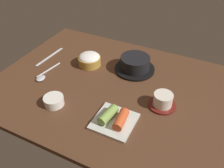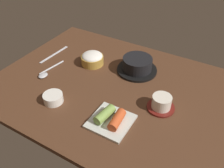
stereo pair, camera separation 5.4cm
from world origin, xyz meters
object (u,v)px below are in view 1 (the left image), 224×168
(side_bowl_near, at_px, (54,101))
(rice_bowl, at_px, (89,59))
(chopsticks_pair, at_px, (50,57))
(tea_cup_with_saucer, at_px, (163,101))
(stone_pot, at_px, (135,64))
(kimchi_plate, at_px, (114,119))
(spoon, at_px, (43,76))

(side_bowl_near, bearing_deg, rice_bowl, 93.25)
(chopsticks_pair, bearing_deg, rice_bowl, 8.50)
(tea_cup_with_saucer, height_order, chopsticks_pair, tea_cup_with_saucer)
(rice_bowl, xyz_separation_m, chopsticks_pair, (-0.22, -0.03, -0.03))
(stone_pot, relative_size, kimchi_plate, 1.28)
(tea_cup_with_saucer, bearing_deg, spoon, -174.16)
(stone_pot, height_order, tea_cup_with_saucer, stone_pot)
(rice_bowl, distance_m, tea_cup_with_saucer, 0.42)
(stone_pot, xyz_separation_m, rice_bowl, (-0.21, -0.06, -0.00))
(stone_pot, bearing_deg, rice_bowl, -165.37)
(side_bowl_near, bearing_deg, kimchi_plate, 4.09)
(chopsticks_pair, bearing_deg, stone_pot, 11.57)
(rice_bowl, bearing_deg, kimchi_plate, -46.40)
(side_bowl_near, relative_size, chopsticks_pair, 0.41)
(kimchi_plate, distance_m, spoon, 0.42)
(stone_pot, relative_size, chopsticks_pair, 0.97)
(kimchi_plate, height_order, chopsticks_pair, kimchi_plate)
(side_bowl_near, distance_m, spoon, 0.20)
(kimchi_plate, height_order, side_bowl_near, kimchi_plate)
(side_bowl_near, distance_m, chopsticks_pair, 0.36)
(side_bowl_near, relative_size, spoon, 0.48)
(kimchi_plate, bearing_deg, rice_bowl, 133.60)
(side_bowl_near, bearing_deg, chopsticks_pair, 130.81)
(stone_pot, height_order, chopsticks_pair, stone_pot)
(rice_bowl, height_order, chopsticks_pair, rice_bowl)
(rice_bowl, distance_m, chopsticks_pair, 0.22)
(stone_pot, relative_size, spoon, 1.13)
(chopsticks_pair, bearing_deg, tea_cup_with_saucer, -8.47)
(kimchi_plate, bearing_deg, side_bowl_near, -175.91)
(tea_cup_with_saucer, relative_size, kimchi_plate, 0.73)
(spoon, bearing_deg, kimchi_plate, -14.46)
(side_bowl_near, bearing_deg, tea_cup_with_saucer, 25.01)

